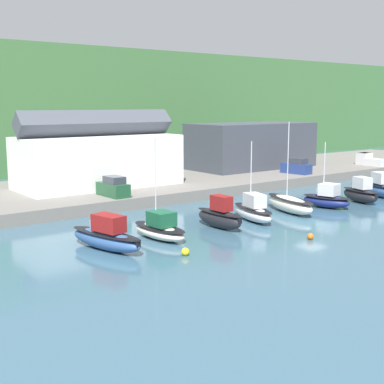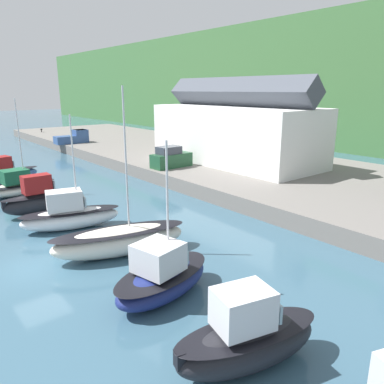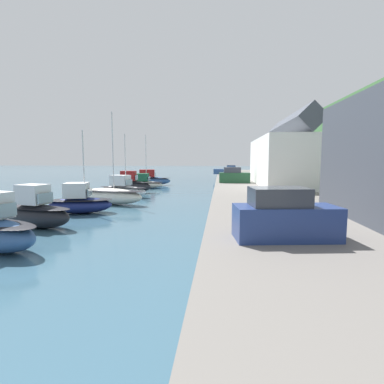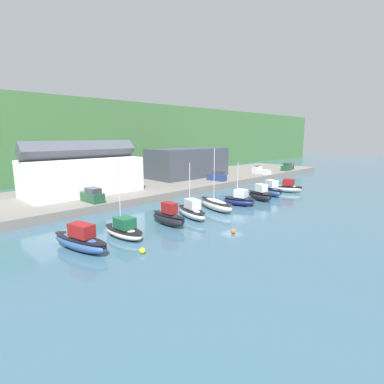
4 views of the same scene
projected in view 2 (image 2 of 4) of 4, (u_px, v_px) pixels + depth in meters
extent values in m
plane|color=#385B70|center=(38.00, 267.00, 19.55)|extent=(320.00, 320.00, 0.00)
cube|color=slate|center=(314.00, 183.00, 34.54)|extent=(122.33, 20.77, 1.26)
cube|color=white|center=(235.00, 135.00, 40.36)|extent=(18.75, 8.33, 5.96)
cube|color=#474C56|center=(236.00, 92.00, 39.17)|extent=(19.13, 3.03, 3.03)
ellipsoid|color=#33568E|center=(2.00, 177.00, 36.33)|extent=(3.35, 7.51, 1.46)
ellipsoid|color=black|center=(1.00, 172.00, 36.19)|extent=(3.45, 7.66, 0.12)
cube|color=#8CA5B2|center=(11.00, 164.00, 36.81)|extent=(1.23, 0.36, 0.63)
ellipsoid|color=white|center=(20.00, 189.00, 32.75)|extent=(2.52, 6.09, 1.12)
ellipsoid|color=black|center=(20.00, 184.00, 32.64)|extent=(2.61, 6.22, 0.12)
cube|color=#195638|center=(15.00, 176.00, 32.25)|extent=(1.76, 2.18, 1.18)
cube|color=#8CA5B2|center=(29.00, 176.00, 33.07)|extent=(1.49, 0.18, 0.59)
cylinder|color=silver|center=(20.00, 141.00, 31.94)|extent=(0.10, 0.10, 7.14)
ellipsoid|color=black|center=(42.00, 203.00, 27.86)|extent=(1.47, 5.58, 1.64)
ellipsoid|color=black|center=(42.00, 195.00, 27.71)|extent=(1.53, 5.69, 0.12)
cube|color=maroon|center=(36.00, 184.00, 27.30)|extent=(1.10, 1.95, 1.31)
cube|color=#8CA5B2|center=(52.00, 184.00, 28.03)|extent=(0.98, 0.10, 0.66)
cube|color=black|center=(4.00, 205.00, 26.16)|extent=(0.36, 0.28, 0.56)
ellipsoid|color=white|center=(71.00, 219.00, 24.77)|extent=(3.44, 6.56, 1.39)
ellipsoid|color=black|center=(70.00, 212.00, 24.64)|extent=(3.54, 6.70, 0.12)
cube|color=silver|center=(64.00, 200.00, 24.29)|extent=(1.92, 2.49, 1.25)
cube|color=#8CA5B2|center=(84.00, 201.00, 24.83)|extent=(1.24, 0.42, 0.62)
cylinder|color=silver|center=(74.00, 163.00, 23.96)|extent=(0.10, 0.10, 6.10)
ellipsoid|color=white|center=(120.00, 241.00, 20.79)|extent=(3.85, 7.68, 1.65)
ellipsoid|color=black|center=(119.00, 231.00, 20.64)|extent=(3.96, 7.84, 0.12)
cylinder|color=silver|center=(126.00, 159.00, 19.80)|extent=(0.10, 0.10, 7.51)
ellipsoid|color=navy|center=(163.00, 282.00, 16.67)|extent=(3.48, 5.58, 1.35)
ellipsoid|color=black|center=(163.00, 272.00, 16.55)|extent=(3.60, 5.70, 0.12)
cube|color=silver|center=(158.00, 257.00, 16.13)|extent=(2.15, 2.16, 1.24)
cube|color=#8CA5B2|center=(174.00, 253.00, 16.98)|extent=(1.60, 0.46, 0.62)
cylinder|color=silver|center=(167.00, 205.00, 16.04)|extent=(0.10, 0.10, 5.61)
ellipsoid|color=black|center=(248.00, 345.00, 12.35)|extent=(3.00, 5.46, 1.60)
ellipsoid|color=black|center=(249.00, 331.00, 12.20)|extent=(3.10, 5.58, 0.12)
cube|color=silver|center=(243.00, 309.00, 11.86)|extent=(1.75, 2.09, 1.30)
cube|color=#8CA5B2|center=(270.00, 306.00, 12.34)|extent=(1.20, 0.39, 0.65)
cube|color=black|center=(180.00, 359.00, 11.26)|extent=(0.42, 0.36, 0.56)
cube|color=#1E4C2D|center=(171.00, 160.00, 38.23)|extent=(1.93, 4.25, 1.40)
cube|color=#333842|center=(169.00, 150.00, 37.74)|extent=(1.60, 2.36, 0.76)
cube|color=#2D4C84|center=(67.00, 140.00, 54.96)|extent=(2.09, 3.56, 1.10)
cube|color=#2D4C84|center=(80.00, 136.00, 56.05)|extent=(1.95, 1.94, 1.90)
cube|color=#2D333D|center=(80.00, 131.00, 55.86)|extent=(1.84, 1.66, 0.50)
cylinder|color=black|center=(42.00, 131.00, 69.75)|extent=(0.12, 0.12, 0.28)
ellipsoid|color=black|center=(41.00, 130.00, 69.67)|extent=(0.82, 0.36, 0.36)
sphere|color=black|center=(42.00, 129.00, 69.35)|extent=(0.22, 0.22, 0.22)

